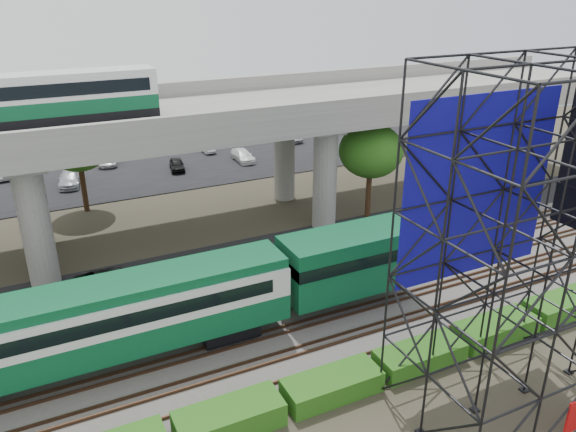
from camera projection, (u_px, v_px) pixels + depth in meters
ground at (273, 349)px, 29.03m from camera, size 140.00×140.00×0.00m
ballast_bed at (258, 328)px, 30.65m from camera, size 90.00×12.00×0.20m
service_road at (208, 264)px, 37.71m from camera, size 90.00×5.00×0.08m
parking_lot at (135, 167)px, 57.18m from camera, size 90.00×18.00×0.08m
harbor_water at (100, 122)px, 75.41m from camera, size 140.00×40.00×0.03m
rail_tracks at (258, 325)px, 30.58m from camera, size 90.00×9.52×0.16m
commuter_train at (140, 311)px, 27.09m from camera, size 29.30×3.06×4.30m
overpass at (169, 127)px, 38.88m from camera, size 80.00×12.00×12.40m
scaffold_tower at (527, 253)px, 22.62m from camera, size 9.36×6.36×15.00m
hedge_strip at (332, 385)px, 25.66m from camera, size 34.60×1.80×1.20m
trees at (112, 171)px, 38.37m from camera, size 40.94×16.94×7.69m
suv at (115, 281)px, 34.13m from camera, size 5.21×3.16×1.35m
parked_cars at (142, 162)px, 56.71m from camera, size 40.25×9.49×1.28m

